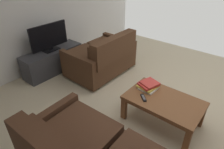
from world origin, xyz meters
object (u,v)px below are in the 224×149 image
(book_stack, at_px, (149,85))
(coffee_table, at_px, (164,103))
(loveseat_near, at_px, (103,57))
(flat_tv, at_px, (49,37))
(tv_stand, at_px, (53,61))
(tv_remote, at_px, (143,98))

(book_stack, bearing_deg, coffee_table, 161.49)
(loveseat_near, relative_size, book_stack, 4.05)
(flat_tv, bearing_deg, book_stack, -175.63)
(coffee_table, relative_size, tv_stand, 0.82)
(coffee_table, relative_size, tv_remote, 7.00)
(tv_stand, height_order, book_stack, book_stack)
(tv_stand, bearing_deg, coffee_table, -178.57)
(book_stack, bearing_deg, tv_stand, 4.36)
(coffee_table, distance_m, flat_tv, 2.50)
(book_stack, distance_m, tv_remote, 0.28)
(book_stack, bearing_deg, loveseat_near, -17.93)
(coffee_table, distance_m, book_stack, 0.34)
(tv_stand, bearing_deg, book_stack, -175.64)
(tv_stand, bearing_deg, tv_remote, 177.46)
(tv_remote, bearing_deg, loveseat_near, -26.55)
(loveseat_near, distance_m, book_stack, 1.36)
(coffee_table, bearing_deg, flat_tv, 1.44)
(loveseat_near, height_order, flat_tv, flat_tv)
(loveseat_near, xyz_separation_m, tv_stand, (0.87, 0.58, -0.13))
(coffee_table, relative_size, flat_tv, 1.28)
(flat_tv, distance_m, book_stack, 2.18)
(tv_stand, relative_size, flat_tv, 1.56)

